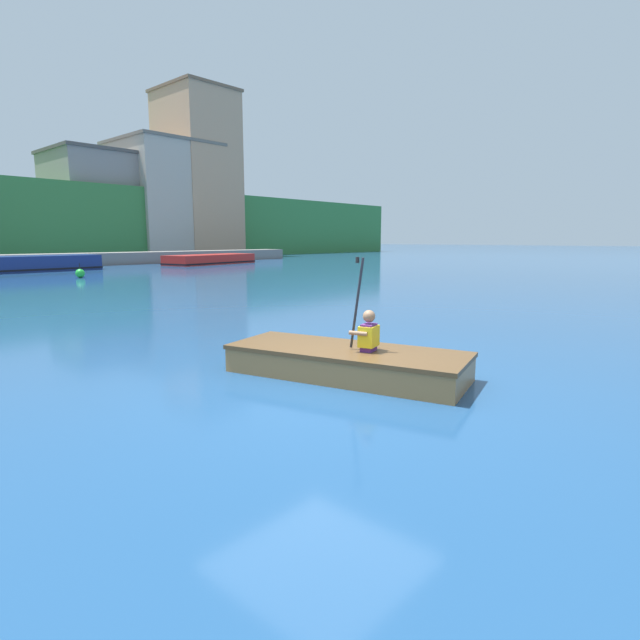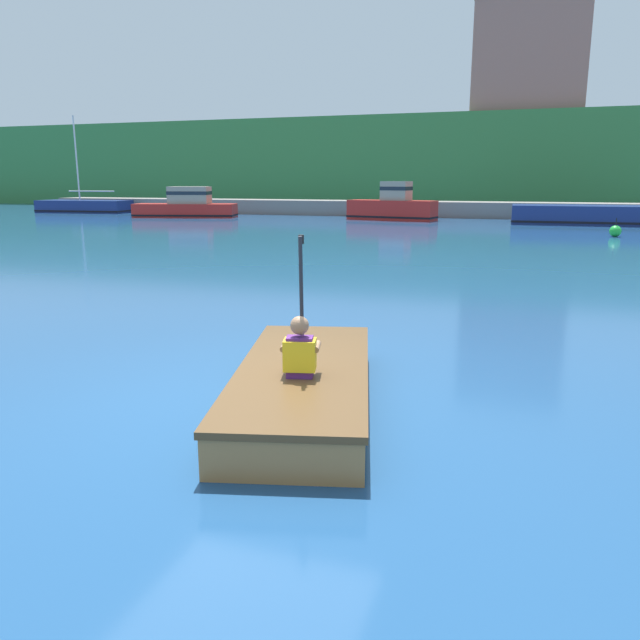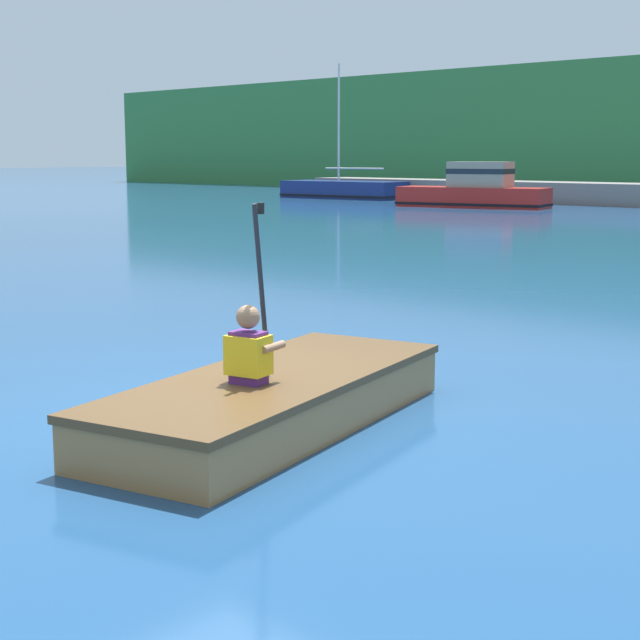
# 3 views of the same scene
# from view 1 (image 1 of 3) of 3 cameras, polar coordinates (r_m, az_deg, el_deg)

# --- Properties ---
(ground_plane) EXTENTS (300.00, 300.00, 0.00)m
(ground_plane) POSITION_cam_1_polar(r_m,az_deg,el_deg) (6.54, 0.13, -7.72)
(ground_plane) COLOR navy
(waterfront_office_block_center) EXTENTS (10.37, 8.29, 10.31)m
(waterfront_office_block_center) POSITION_cam_1_polar(r_m,az_deg,el_deg) (55.84, -23.18, 11.86)
(waterfront_office_block_center) COLOR gray
(waterfront_office_block_center) RESTS_ON ground
(waterfront_apartment_right) EXTENTS (9.82, 9.63, 12.09)m
(waterfront_apartment_right) POSITION_cam_1_polar(r_m,az_deg,el_deg) (58.37, -17.24, 12.92)
(waterfront_apartment_right) COLOR #B2A899
(waterfront_apartment_right) RESTS_ON ground
(waterfront_tower_far) EXTENTS (7.11, 8.23, 18.09)m
(waterfront_tower_far) POSITION_cam_1_polar(r_m,az_deg,el_deg) (60.02, -13.79, 15.83)
(waterfront_tower_far) COLOR tan
(waterfront_tower_far) RESTS_ON ground
(moored_boat_dock_west_end) EXTENTS (7.96, 2.74, 0.93)m
(moored_boat_dock_west_end) POSITION_cam_1_polar(r_m,az_deg,el_deg) (34.17, -30.53, 5.50)
(moored_boat_dock_west_end) COLOR navy
(moored_boat_dock_west_end) RESTS_ON ground
(moored_boat_dock_center_far) EXTENTS (7.98, 3.90, 0.73)m
(moored_boat_dock_center_far) POSITION_cam_1_polar(r_m,az_deg,el_deg) (39.58, -12.38, 6.76)
(moored_boat_dock_center_far) COLOR red
(moored_boat_dock_center_far) RESTS_ON ground
(rowboat_foreground) EXTENTS (2.04, 3.57, 0.39)m
(rowboat_foreground) POSITION_cam_1_polar(r_m,az_deg,el_deg) (7.05, 2.66, -4.58)
(rowboat_foreground) COLOR #A3703D
(rowboat_foreground) RESTS_ON ground
(person_paddler) EXTENTS (0.41, 0.41, 1.28)m
(person_paddler) POSITION_cam_1_polar(r_m,az_deg,el_deg) (6.82, 5.50, -1.40)
(person_paddler) COLOR #592672
(person_paddler) RESTS_ON rowboat_foreground
(channel_buoy) EXTENTS (0.44, 0.44, 0.72)m
(channel_buoy) POSITION_cam_1_polar(r_m,az_deg,el_deg) (27.58, -25.73, 4.83)
(channel_buoy) COLOR green
(channel_buoy) RESTS_ON ground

